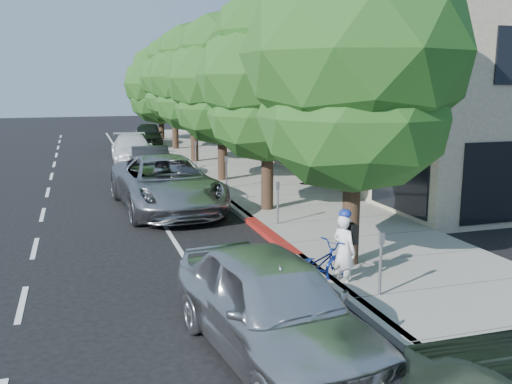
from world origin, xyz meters
name	(u,v)px	position (x,y,z in m)	size (l,w,h in m)	color
ground	(283,249)	(0.00, 0.00, 0.00)	(120.00, 120.00, 0.00)	black
sidewalk	(268,187)	(2.30, 8.00, 0.07)	(4.60, 56.00, 0.15)	gray
curb	(213,191)	(0.00, 8.00, 0.07)	(0.30, 56.00, 0.15)	#9E998E
curb_red_segment	(271,236)	(0.00, 1.00, 0.07)	(0.32, 4.00, 0.15)	maroon
storefront_building	(331,95)	(9.60, 18.00, 3.50)	(10.00, 36.00, 7.00)	beige
street_tree_0	(356,59)	(0.90, -2.00, 4.76)	(5.10, 5.10, 7.83)	black
street_tree_1	(268,78)	(0.90, 4.00, 4.38)	(4.59, 4.59, 7.18)	black
street_tree_2	(222,81)	(0.90, 10.00, 4.32)	(4.69, 4.69, 7.12)	black
street_tree_3	(193,79)	(0.90, 16.00, 4.40)	(4.75, 4.75, 7.25)	black
street_tree_4	(174,79)	(0.90, 22.00, 4.41)	(4.30, 4.30, 7.13)	black
street_tree_5	(160,85)	(0.90, 28.00, 4.03)	(5.24, 5.24, 6.90)	black
cyclist	(344,251)	(0.25, -3.00, 0.79)	(0.58, 0.38, 1.58)	white
bicycle	(315,267)	(-0.40, -3.00, 0.50)	(0.66, 1.90, 1.00)	navy
silver_suv	(166,184)	(-2.20, 5.50, 0.90)	(3.00, 6.51, 1.81)	#A3A2A7
dark_sedan	(151,164)	(-1.98, 11.40, 0.74)	(1.57, 4.50, 1.48)	#212427
white_pickup	(132,149)	(-2.20, 17.37, 0.74)	(2.07, 5.09, 1.48)	white
dark_suv_far	(148,135)	(-0.50, 24.51, 0.80)	(1.88, 4.67, 1.59)	black
near_car_a	(273,306)	(-2.20, -5.50, 0.85)	(2.00, 4.96, 1.69)	silver
pedestrian	(306,162)	(3.88, 7.89, 1.05)	(0.88, 0.68, 1.81)	black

